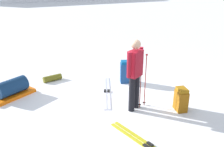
{
  "coord_description": "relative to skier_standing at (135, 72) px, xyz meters",
  "views": [
    {
      "loc": [
        -2.13,
        -5.27,
        3.0
      ],
      "look_at": [
        0.0,
        0.0,
        0.7
      ],
      "focal_mm": 39.51,
      "sensor_mm": 36.0,
      "label": 1
    }
  ],
  "objects": [
    {
      "name": "gear_sled",
      "position": [
        -2.66,
        1.73,
        -0.73
      ],
      "size": [
        1.18,
        0.96,
        0.49
      ],
      "color": "orange",
      "rests_on": "ground_plane"
    },
    {
      "name": "ski_pair_near",
      "position": [
        -0.38,
        -1.36,
        -0.94
      ],
      "size": [
        0.76,
        1.94,
        0.05
      ],
      "color": "gold",
      "rests_on": "ground_plane"
    },
    {
      "name": "sleeping_mat_rolled",
      "position": [
        -1.52,
        2.41,
        -0.86
      ],
      "size": [
        0.58,
        0.29,
        0.18
      ],
      "primitive_type": "cylinder",
      "rotation": [
        0.0,
        1.57,
        0.22
      ],
      "color": "brown",
      "rests_on": "ground_plane"
    },
    {
      "name": "skier_standing",
      "position": [
        0.0,
        0.0,
        0.0
      ],
      "size": [
        0.5,
        0.36,
        1.7
      ],
      "color": "black",
      "rests_on": "ground_plane"
    },
    {
      "name": "ski_poles_planted_near",
      "position": [
        0.25,
        0.05,
        -0.22
      ],
      "size": [
        0.22,
        0.11,
        1.32
      ],
      "color": "maroon",
      "rests_on": "ground_plane"
    },
    {
      "name": "backpack_bright",
      "position": [
        0.99,
        -0.47,
        -0.68
      ],
      "size": [
        0.28,
        0.36,
        0.57
      ],
      "color": "#8E530E",
      "rests_on": "ground_plane"
    },
    {
      "name": "ski_pair_far",
      "position": [
        -0.27,
        1.08,
        -0.94
      ],
      "size": [
        0.82,
        1.89,
        0.05
      ],
      "color": "silver",
      "rests_on": "ground_plane"
    },
    {
      "name": "ground_plane",
      "position": [
        -0.28,
        0.68,
        -0.95
      ],
      "size": [
        80.0,
        80.0,
        0.0
      ],
      "primitive_type": "plane",
      "color": "silver"
    },
    {
      "name": "backpack_large_dark",
      "position": [
        0.49,
        1.49,
        -0.63
      ],
      "size": [
        0.39,
        0.35,
        0.67
      ],
      "color": "navy",
      "rests_on": "ground_plane"
    }
  ]
}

